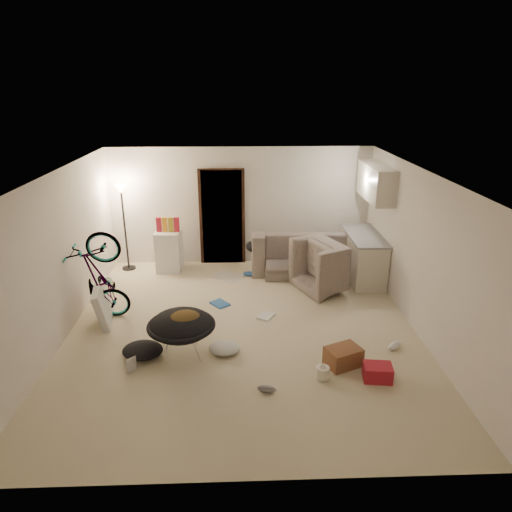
{
  "coord_description": "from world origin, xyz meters",
  "views": [
    {
      "loc": [
        -0.03,
        -6.44,
        3.71
      ],
      "look_at": [
        0.24,
        0.6,
        1.03
      ],
      "focal_mm": 32.0,
      "sensor_mm": 36.0,
      "label": 1
    }
  ],
  "objects_px": {
    "mini_fridge": "(169,251)",
    "tv_box": "(103,303)",
    "drink_case_a": "(343,357)",
    "juicer": "(323,372)",
    "armchair": "(334,269)",
    "floor_lamp": "(123,209)",
    "sofa": "(305,255)",
    "saucer_chair": "(182,331)",
    "drink_case_b": "(378,372)",
    "bicycle": "(103,296)",
    "kitchen_counter": "(363,257)"
  },
  "relations": [
    {
      "from": "mini_fridge",
      "to": "sofa",
      "type": "bearing_deg",
      "value": 1.65
    },
    {
      "from": "bicycle",
      "to": "juicer",
      "type": "bearing_deg",
      "value": -116.26
    },
    {
      "from": "tv_box",
      "to": "drink_case_b",
      "type": "height_order",
      "value": "tv_box"
    },
    {
      "from": "drink_case_a",
      "to": "juicer",
      "type": "bearing_deg",
      "value": -161.46
    },
    {
      "from": "mini_fridge",
      "to": "tv_box",
      "type": "relative_size",
      "value": 0.91
    },
    {
      "from": "mini_fridge",
      "to": "drink_case_a",
      "type": "bearing_deg",
      "value": -47.43
    },
    {
      "from": "saucer_chair",
      "to": "drink_case_b",
      "type": "relative_size",
      "value": 2.62
    },
    {
      "from": "mini_fridge",
      "to": "saucer_chair",
      "type": "distance_m",
      "value": 3.34
    },
    {
      "from": "saucer_chair",
      "to": "juicer",
      "type": "xyz_separation_m",
      "value": [
        1.93,
        -0.63,
        -0.31
      ]
    },
    {
      "from": "armchair",
      "to": "mini_fridge",
      "type": "bearing_deg",
      "value": 49.47
    },
    {
      "from": "kitchen_counter",
      "to": "bicycle",
      "type": "relative_size",
      "value": 0.93
    },
    {
      "from": "floor_lamp",
      "to": "armchair",
      "type": "height_order",
      "value": "floor_lamp"
    },
    {
      "from": "mini_fridge",
      "to": "drink_case_b",
      "type": "xyz_separation_m",
      "value": [
        3.29,
        -3.94,
        -0.32
      ]
    },
    {
      "from": "armchair",
      "to": "mini_fridge",
      "type": "distance_m",
      "value": 3.41
    },
    {
      "from": "drink_case_b",
      "to": "tv_box",
      "type": "bearing_deg",
      "value": 163.87
    },
    {
      "from": "saucer_chair",
      "to": "juicer",
      "type": "distance_m",
      "value": 2.05
    },
    {
      "from": "sofa",
      "to": "juicer",
      "type": "height_order",
      "value": "sofa"
    },
    {
      "from": "kitchen_counter",
      "to": "saucer_chair",
      "type": "xyz_separation_m",
      "value": [
        -3.3,
        -2.73,
        -0.03
      ]
    },
    {
      "from": "mini_fridge",
      "to": "drink_case_b",
      "type": "relative_size",
      "value": 2.3
    },
    {
      "from": "bicycle",
      "to": "drink_case_b",
      "type": "distance_m",
      "value": 4.48
    },
    {
      "from": "drink_case_a",
      "to": "juicer",
      "type": "height_order",
      "value": "drink_case_a"
    },
    {
      "from": "mini_fridge",
      "to": "bicycle",
      "type": "bearing_deg",
      "value": -106.74
    },
    {
      "from": "kitchen_counter",
      "to": "armchair",
      "type": "height_order",
      "value": "kitchen_counter"
    },
    {
      "from": "armchair",
      "to": "drink_case_b",
      "type": "height_order",
      "value": "armchair"
    },
    {
      "from": "floor_lamp",
      "to": "juicer",
      "type": "distance_m",
      "value": 5.42
    },
    {
      "from": "tv_box",
      "to": "mini_fridge",
      "type": "bearing_deg",
      "value": 59.22
    },
    {
      "from": "bicycle",
      "to": "kitchen_counter",
      "type": "bearing_deg",
      "value": -69.88
    },
    {
      "from": "drink_case_a",
      "to": "juicer",
      "type": "relative_size",
      "value": 1.85
    },
    {
      "from": "floor_lamp",
      "to": "kitchen_counter",
      "type": "xyz_separation_m",
      "value": [
        4.83,
        -0.65,
        -0.87
      ]
    },
    {
      "from": "bicycle",
      "to": "juicer",
      "type": "xyz_separation_m",
      "value": [
        3.35,
        -1.78,
        -0.32
      ]
    },
    {
      "from": "mini_fridge",
      "to": "drink_case_a",
      "type": "distance_m",
      "value": 4.63
    },
    {
      "from": "armchair",
      "to": "sofa",
      "type": "bearing_deg",
      "value": 3.23
    },
    {
      "from": "bicycle",
      "to": "mini_fridge",
      "type": "bearing_deg",
      "value": -18.75
    },
    {
      "from": "floor_lamp",
      "to": "saucer_chair",
      "type": "relative_size",
      "value": 1.86
    },
    {
      "from": "kitchen_counter",
      "to": "juicer",
      "type": "height_order",
      "value": "kitchen_counter"
    },
    {
      "from": "floor_lamp",
      "to": "tv_box",
      "type": "xyz_separation_m",
      "value": [
        0.1,
        -2.25,
        -1.0
      ]
    },
    {
      "from": "floor_lamp",
      "to": "kitchen_counter",
      "type": "relative_size",
      "value": 1.21
    },
    {
      "from": "tv_box",
      "to": "sofa",
      "type": "bearing_deg",
      "value": 18.94
    },
    {
      "from": "sofa",
      "to": "drink_case_a",
      "type": "xyz_separation_m",
      "value": [
        0.07,
        -3.5,
        -0.19
      ]
    },
    {
      "from": "armchair",
      "to": "juicer",
      "type": "xyz_separation_m",
      "value": [
        -0.72,
        -2.96,
        -0.25
      ]
    },
    {
      "from": "floor_lamp",
      "to": "juicer",
      "type": "relative_size",
      "value": 7.11
    },
    {
      "from": "floor_lamp",
      "to": "saucer_chair",
      "type": "bearing_deg",
      "value": -65.67
    },
    {
      "from": "juicer",
      "to": "mini_fridge",
      "type": "bearing_deg",
      "value": 123.25
    },
    {
      "from": "floor_lamp",
      "to": "saucer_chair",
      "type": "xyz_separation_m",
      "value": [
        1.53,
        -3.38,
        -0.9
      ]
    },
    {
      "from": "armchair",
      "to": "drink_case_b",
      "type": "distance_m",
      "value": 3.0
    },
    {
      "from": "bicycle",
      "to": "drink_case_b",
      "type": "xyz_separation_m",
      "value": [
        4.08,
        -1.82,
        -0.32
      ]
    },
    {
      "from": "mini_fridge",
      "to": "floor_lamp",
      "type": "bearing_deg",
      "value": 177.28
    },
    {
      "from": "floor_lamp",
      "to": "tv_box",
      "type": "bearing_deg",
      "value": -87.46
    },
    {
      "from": "kitchen_counter",
      "to": "bicycle",
      "type": "xyz_separation_m",
      "value": [
        -4.73,
        -1.58,
        -0.02
      ]
    },
    {
      "from": "drink_case_a",
      "to": "tv_box",
      "type": "bearing_deg",
      "value": 134.95
    }
  ]
}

